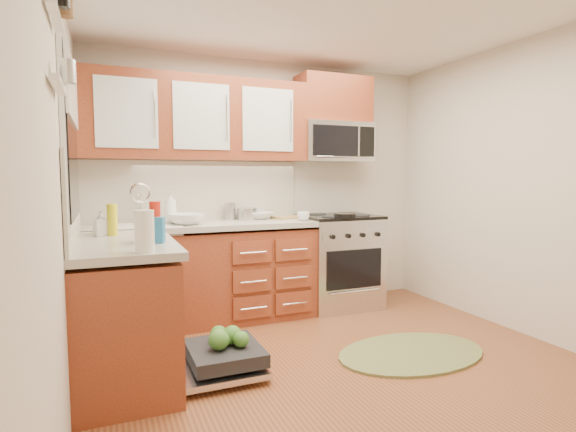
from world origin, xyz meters
name	(u,v)px	position (x,y,z in m)	size (l,w,h in m)	color
floor	(351,371)	(0.00, 0.00, 0.00)	(3.50, 3.50, 0.00)	brown
wall_back	(266,186)	(0.00, 1.75, 1.25)	(3.50, 0.04, 2.50)	beige
wall_left	(62,195)	(-1.75, 0.00, 1.25)	(0.04, 3.50, 2.50)	beige
wall_right	(539,188)	(1.75, 0.00, 1.25)	(0.04, 3.50, 2.50)	beige
base_cabinet_back	(203,277)	(-0.73, 1.45, 0.42)	(2.05, 0.60, 0.85)	maroon
base_cabinet_left	(124,314)	(-1.45, 0.52, 0.42)	(0.60, 1.25, 0.85)	maroon
countertop_back	(203,226)	(-0.72, 1.44, 0.90)	(2.07, 0.64, 0.05)	#A09A92
countertop_left	(123,244)	(-1.44, 0.53, 0.90)	(0.64, 1.27, 0.05)	#A09A92
backsplash_back	(196,191)	(-0.73, 1.74, 1.21)	(2.05, 0.02, 0.57)	beige
backsplash_left	(72,198)	(-1.74, 0.52, 1.21)	(0.02, 1.25, 0.57)	beige
upper_cabinets	(198,119)	(-0.73, 1.57, 1.88)	(2.05, 0.35, 0.75)	maroon
cabinet_over_mw	(333,100)	(0.68, 1.57, 2.13)	(0.76, 0.35, 0.47)	maroon
range	(338,261)	(0.68, 1.43, 0.47)	(0.76, 0.64, 0.95)	silver
microwave	(334,142)	(0.68, 1.55, 1.70)	(0.76, 0.38, 0.40)	silver
sink	(143,240)	(-1.25, 1.42, 0.80)	(0.62, 0.50, 0.26)	white
dishwasher	(219,360)	(-0.86, 0.30, 0.10)	(0.70, 0.60, 0.20)	silver
window	(70,144)	(-1.74, 0.50, 1.55)	(0.03, 1.05, 1.05)	white
window_blind	(72,90)	(-1.71, 0.50, 1.88)	(0.02, 0.96, 0.40)	white
shelf_upper	(55,16)	(-1.72, -0.35, 2.05)	(0.04, 0.40, 0.03)	white
shelf_lower	(58,86)	(-1.72, -0.35, 1.75)	(0.04, 0.40, 0.03)	white
rug	(412,353)	(0.58, 0.08, 0.01)	(1.19, 0.77, 0.02)	olive
skillet	(345,215)	(0.61, 1.18, 0.97)	(0.21, 0.21, 0.04)	black
stock_pot	(247,214)	(-0.26, 1.57, 0.98)	(0.19, 0.19, 0.11)	silver
cutting_board	(288,217)	(0.17, 1.55, 0.94)	(0.31, 0.20, 0.02)	#9E8148
canister	(230,211)	(-0.41, 1.64, 1.01)	(0.10, 0.10, 0.17)	silver
paper_towel_roll	(144,231)	(-1.35, -0.02, 1.04)	(0.11, 0.11, 0.24)	white
mustard_bottle	(112,220)	(-1.50, 0.82, 1.04)	(0.07, 0.07, 0.23)	yellow
red_bottle	(155,222)	(-1.25, 0.36, 1.06)	(0.07, 0.07, 0.26)	red
wooden_box	(148,230)	(-1.29, 0.39, 1.00)	(0.15, 0.11, 0.15)	brown
blue_carton	(156,230)	(-1.25, 0.33, 1.01)	(0.10, 0.06, 0.17)	teal
bowl_a	(258,215)	(-0.14, 1.60, 0.96)	(0.28, 0.28, 0.07)	#999999
bowl_b	(187,219)	(-0.88, 1.34, 0.97)	(0.31, 0.31, 0.10)	#999999
cup	(304,216)	(0.20, 1.25, 0.97)	(0.11, 0.11, 0.09)	#999999
soap_bottle_a	(171,207)	(-1.00, 1.49, 1.07)	(0.11, 0.11, 0.29)	#999999
soap_bottle_b	(100,223)	(-1.58, 0.83, 1.01)	(0.08, 0.08, 0.18)	#999999
soap_bottle_c	(101,224)	(-1.58, 0.96, 1.00)	(0.12, 0.12, 0.15)	#999999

